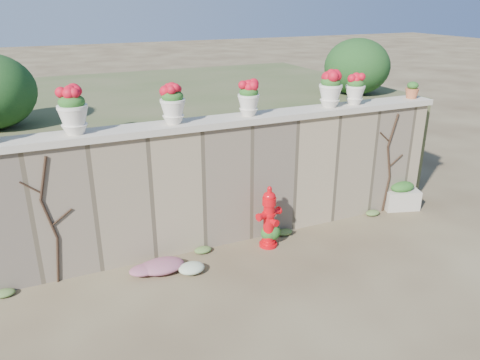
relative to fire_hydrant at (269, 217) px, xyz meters
name	(u,v)px	position (x,y,z in m)	size (l,w,h in m)	color
ground	(274,295)	(-0.57, -1.27, -0.53)	(80.00, 80.00, 0.00)	#4A3825
stone_wall	(224,184)	(-0.57, 0.53, 0.47)	(8.00, 0.40, 2.00)	gray
wall_cap	(223,121)	(-0.57, 0.53, 1.52)	(8.10, 0.52, 0.10)	beige
raised_fill	(169,135)	(-0.57, 3.73, 0.47)	(9.00, 6.00, 2.00)	#384C23
back_shrub_right	(357,67)	(2.83, 1.73, 2.02)	(1.30, 1.30, 1.10)	#143814
vine_left	(50,220)	(-3.24, 0.31, 0.46)	(0.60, 0.04, 1.91)	black
vine_right	(389,162)	(2.66, 0.31, 0.46)	(0.60, 0.04, 1.91)	black
fire_hydrant	(269,217)	(0.00, 0.00, 0.00)	(0.46, 0.33, 1.05)	red
planter_box	(401,196)	(3.03, 0.28, -0.28)	(0.74, 0.56, 0.54)	beige
green_shrub	(274,231)	(0.10, -0.01, -0.28)	(0.53, 0.48, 0.50)	#1E5119
magenta_clump	(155,268)	(-1.93, -0.11, -0.41)	(0.88, 0.58, 0.23)	#CC288D
white_flowers	(189,268)	(-1.47, -0.27, -0.43)	(0.53, 0.43, 0.19)	white
urn_pot_1	(73,111)	(-2.74, 0.53, 1.89)	(0.41, 0.41, 0.64)	silver
urn_pot_2	(173,104)	(-1.35, 0.53, 1.86)	(0.37, 0.37, 0.58)	silver
urn_pot_3	(249,99)	(-0.13, 0.53, 1.84)	(0.34, 0.34, 0.54)	silver
urn_pot_4	(330,89)	(1.39, 0.53, 1.87)	(0.39, 0.39, 0.61)	silver
urn_pot_5	(355,89)	(1.90, 0.53, 1.83)	(0.34, 0.34, 0.53)	silver
terracotta_pot	(412,91)	(3.20, 0.53, 1.71)	(0.25, 0.25, 0.30)	#BC6239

